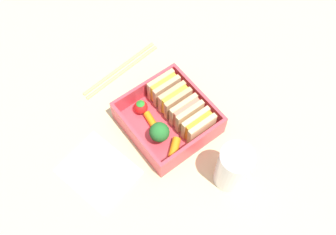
% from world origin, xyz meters
% --- Properties ---
extents(ground_plane, '(1.20, 1.20, 0.02)m').
position_xyz_m(ground_plane, '(0.00, 0.00, -0.01)').
color(ground_plane, '#D9C08A').
extents(bento_tray, '(0.15, 0.15, 0.01)m').
position_xyz_m(bento_tray, '(0.00, 0.00, 0.01)').
color(bento_tray, '#D7404B').
rests_on(bento_tray, ground_plane).
extents(bento_rim, '(0.15, 0.15, 0.04)m').
position_xyz_m(bento_rim, '(0.00, 0.00, 0.03)').
color(bento_rim, '#D7404B').
rests_on(bento_rim, bento_tray).
extents(sandwich_left, '(0.03, 0.06, 0.05)m').
position_xyz_m(sandwich_left, '(-0.05, 0.03, 0.04)').
color(sandwich_left, tan).
rests_on(sandwich_left, bento_tray).
extents(sandwich_center_left, '(0.03, 0.06, 0.05)m').
position_xyz_m(sandwich_center_left, '(-0.02, 0.03, 0.04)').
color(sandwich_center_left, tan).
rests_on(sandwich_center_left, bento_tray).
extents(sandwich_center, '(0.03, 0.06, 0.05)m').
position_xyz_m(sandwich_center, '(0.02, 0.03, 0.04)').
color(sandwich_center, '#E0B37E').
rests_on(sandwich_center, bento_tray).
extents(sandwich_center_right, '(0.03, 0.06, 0.05)m').
position_xyz_m(sandwich_center_right, '(0.05, 0.03, 0.04)').
color(sandwich_center_right, '#E5C186').
rests_on(sandwich_center_right, bento_tray).
extents(strawberry_far_left, '(0.03, 0.03, 0.03)m').
position_xyz_m(strawberry_far_left, '(-0.05, -0.03, 0.03)').
color(strawberry_far_left, red).
rests_on(strawberry_far_left, bento_tray).
extents(carrot_stick_left, '(0.04, 0.02, 0.01)m').
position_xyz_m(carrot_stick_left, '(-0.02, -0.03, 0.02)').
color(carrot_stick_left, orange).
rests_on(carrot_stick_left, bento_tray).
extents(broccoli_floret, '(0.04, 0.04, 0.05)m').
position_xyz_m(broccoli_floret, '(0.02, -0.03, 0.04)').
color(broccoli_floret, '#94CB5C').
rests_on(broccoli_floret, bento_tray).
extents(carrot_stick_far_left, '(0.04, 0.04, 0.02)m').
position_xyz_m(carrot_stick_far_left, '(0.05, -0.03, 0.02)').
color(carrot_stick_far_left, orange).
rests_on(carrot_stick_far_left, bento_tray).
extents(chopstick_pair, '(0.04, 0.19, 0.01)m').
position_xyz_m(chopstick_pair, '(-0.16, 0.00, 0.00)').
color(chopstick_pair, tan).
rests_on(chopstick_pair, ground_plane).
extents(drinking_glass, '(0.06, 0.06, 0.10)m').
position_xyz_m(drinking_glass, '(0.15, 0.02, 0.05)').
color(drinking_glass, white).
rests_on(drinking_glass, ground_plane).
extents(folded_napkin, '(0.14, 0.13, 0.00)m').
position_xyz_m(folded_napkin, '(-0.00, -0.15, 0.00)').
color(folded_napkin, white).
rests_on(folded_napkin, ground_plane).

